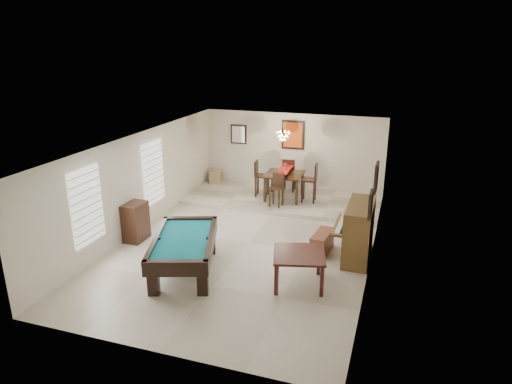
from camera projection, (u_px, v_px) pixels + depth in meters
The scene contains 26 objects.
ground_plane at pixel (249, 243), 11.49m from camera, with size 6.00×9.00×0.02m, color beige.
wall_back at pixel (293, 152), 15.13m from camera, with size 6.00×0.04×2.60m, color silver.
wall_front at pixel (152, 282), 7.03m from camera, with size 6.00×0.04×2.60m, color silver.
wall_left at pixel (141, 182), 11.97m from camera, with size 0.04×9.00×2.60m, color silver.
wall_right at pixel (375, 207), 10.19m from camera, with size 0.04×9.00×2.60m, color silver.
ceiling at pixel (248, 141), 10.67m from camera, with size 6.00×9.00×0.04m, color white.
dining_step at pixel (282, 199), 14.40m from camera, with size 6.00×2.50×0.12m, color beige.
window_left_front at pixel (87, 206), 9.95m from camera, with size 0.06×1.00×1.70m, color white.
window_left_rear at pixel (153, 173), 12.47m from camera, with size 0.06×1.00×1.70m, color white.
pool_table at pixel (184, 255), 9.93m from camera, with size 1.28×2.36×0.79m, color black, non-canonical shape.
square_table at pixel (299, 269), 9.41m from camera, with size 1.03×1.03×0.71m, color black, non-canonical shape.
upright_piano at pixel (352, 230), 10.55m from camera, with size 0.89×1.58×1.32m, color brown, non-canonical shape.
piano_bench at pixel (322, 243), 10.89m from camera, with size 0.35×0.90×0.50m, color brown.
apothecary_chest at pixel (136, 222), 11.50m from camera, with size 0.44×0.66×0.98m, color black.
dining_table at pixel (284, 184), 14.18m from camera, with size 1.13×1.13×0.93m, color black, non-canonical shape.
flower_vase at pixel (284, 166), 14.00m from camera, with size 0.13×0.13×0.22m, color #A60E12, non-canonical shape.
dining_chair_south at pixel (276, 190), 13.50m from camera, with size 0.37×0.37×1.00m, color black, non-canonical shape.
dining_chair_north at pixel (289, 175), 14.88m from camera, with size 0.41×0.41×1.10m, color black, non-canonical shape.
dining_chair_west at pixel (262, 178), 14.41m from camera, with size 0.42×0.42×1.14m, color black, non-canonical shape.
dining_chair_east at pixel (309, 183), 13.87m from camera, with size 0.44×0.44×1.20m, color black, non-canonical shape.
corner_bench at pixel (216, 176), 15.89m from camera, with size 0.38×0.47×0.43m, color #A18157.
chandelier at pixel (283, 133), 13.68m from camera, with size 0.44×0.44×0.60m, color #FFE5B2, non-canonical shape.
back_painting at pixel (293, 135), 14.91m from camera, with size 0.75×0.06×0.95m, color #D84C14.
back_mirror at pixel (239, 134), 15.50m from camera, with size 0.55×0.06×0.65m, color white.
right_picture_upper at pixel (376, 178), 10.28m from camera, with size 0.06×0.55×0.65m, color slate.
right_picture_lower at pixel (371, 205), 9.17m from camera, with size 0.06×0.45×0.55m, color gray.
Camera 1 is at (3.47, -9.91, 4.85)m, focal length 32.00 mm.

